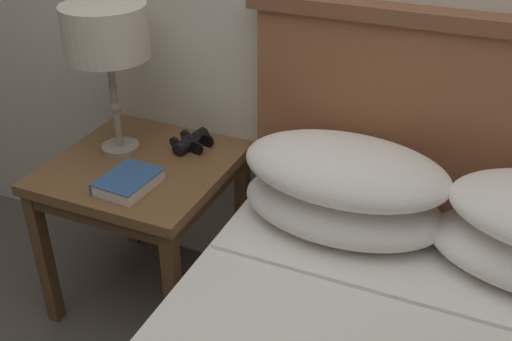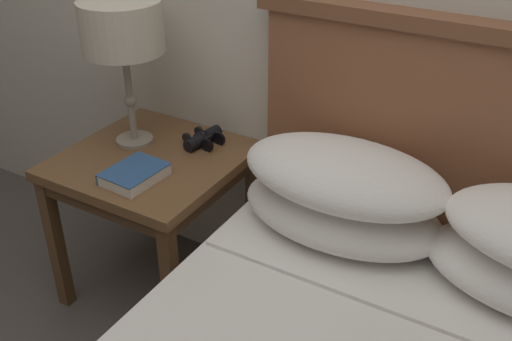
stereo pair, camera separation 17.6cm
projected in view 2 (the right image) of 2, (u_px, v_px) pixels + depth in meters
The scene contains 4 objects.
nightstand at pixel (153, 175), 2.08m from camera, with size 0.58×0.58×0.57m.
table_lamp at pixel (122, 30), 1.93m from camera, with size 0.27×0.27×0.50m.
book_on_nightstand at pixel (134, 174), 1.90m from camera, with size 0.16×0.20×0.04m.
binoculars_pair at pixel (203, 138), 2.11m from camera, with size 0.15×0.16×0.05m.
Camera 2 is at (0.61, -0.76, 1.56)m, focal length 42.00 mm.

